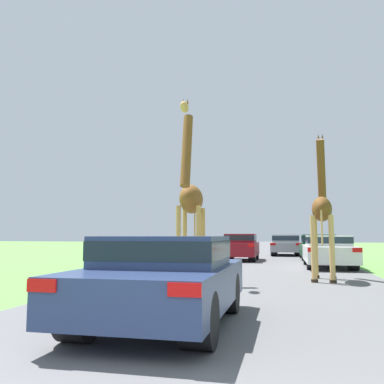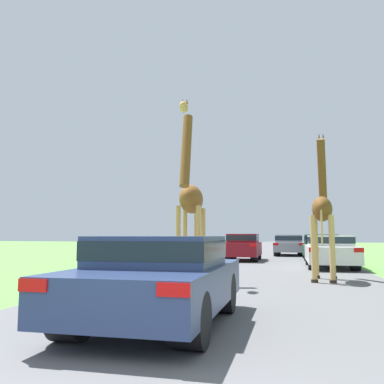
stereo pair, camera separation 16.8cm
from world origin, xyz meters
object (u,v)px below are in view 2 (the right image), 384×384
Objects in this scene: car_lead_maroon at (159,276)px; car_far_ahead at (243,246)px; car_queue_left at (330,250)px; giraffe_companion at (322,209)px; car_verge_right at (321,246)px; giraffe_near_road at (191,197)px; car_queue_right at (289,244)px.

car_far_ahead is at bearing 91.88° from car_lead_maroon.
car_far_ahead is at bearing 136.26° from car_queue_left.
car_queue_left is (0.65, 5.21, -1.46)m from giraffe_companion.
car_lead_maroon is at bearing -101.44° from car_verge_right.
giraffe_near_road is 4.14m from giraffe_companion.
car_verge_right reaches higher than car_queue_right.
car_far_ahead is at bearing -98.63° from giraffe_near_road.
car_queue_right is 1.13× the size of car_far_ahead.
car_verge_right is at bearing 92.72° from giraffe_companion.
car_far_ahead is (-0.54, 16.34, 0.04)m from car_lead_maroon.
car_queue_right is 0.94× the size of car_queue_left.
car_verge_right is at bearing 23.42° from car_far_ahead.
giraffe_companion is at bearing -93.56° from car_verge_right.
car_lead_maroon is at bearing 93.97° from giraffe_near_road.
car_queue_left is at bearing -90.36° from car_verge_right.
giraffe_near_road is 16.85m from car_queue_right.
car_queue_right is at bearing 99.41° from car_queue_left.
car_verge_right is at bearing -69.47° from car_queue_right.
car_verge_right is (4.75, 11.68, -1.84)m from giraffe_near_road.
giraffe_near_road is at bearing -164.54° from giraffe_companion.
car_queue_left is at bearing 89.18° from giraffe_companion.
giraffe_near_road is 1.13× the size of car_queue_left.
car_verge_right is (3.67, 18.16, 0.01)m from car_lead_maroon.
giraffe_companion is 1.20× the size of car_lead_maroon.
giraffe_near_road reaches higher than car_queue_left.
car_queue_right is at bearing 85.33° from car_lead_maroon.
giraffe_near_road is at bearing -93.15° from car_far_ahead.
car_verge_right is (4.21, 1.82, -0.03)m from car_far_ahead.
giraffe_near_road reaches higher than car_lead_maroon.
car_queue_left is 1.14× the size of car_verge_right.
giraffe_near_road reaches higher than car_verge_right.
car_queue_right is at bearing -105.65° from giraffe_near_road.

